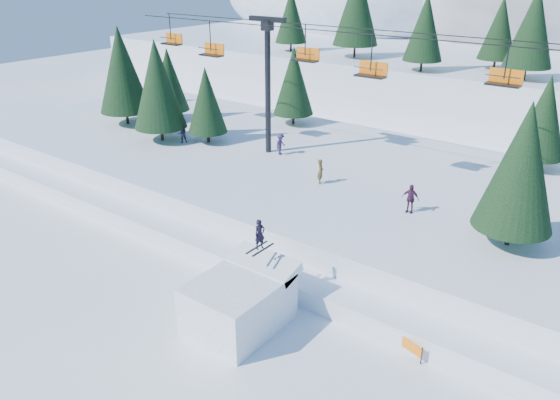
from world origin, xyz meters
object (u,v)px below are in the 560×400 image
Objects in this scene: jump_kicker at (240,301)px; banner_far at (476,344)px; chairlift at (384,80)px; banner_near at (398,338)px.

banner_far is (9.99, 4.80, -0.83)m from jump_kicker.
chairlift is at bearing 94.12° from jump_kicker.
jump_kicker is 1.97× the size of banner_far.
banner_far is at bearing -45.13° from chairlift.
banner_far is (3.03, 1.76, 0.00)m from banner_near.
jump_kicker reaches higher than banner_near.
banner_far is at bearing 30.14° from banner_near.
chairlift is 17.04× the size of banner_near.
chairlift is at bearing 122.04° from banner_near.
banner_far is at bearing 25.64° from jump_kicker.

